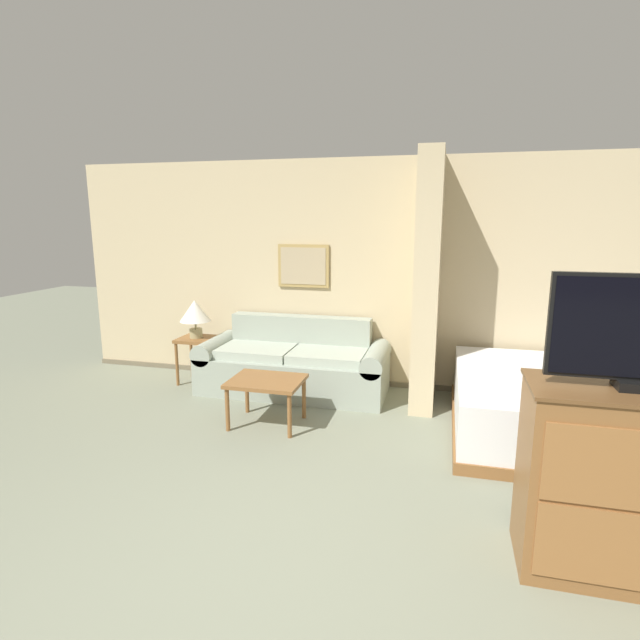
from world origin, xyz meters
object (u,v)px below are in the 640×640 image
(couch, at_px, (294,365))
(tv_dresser, at_px, (627,484))
(coffee_table, at_px, (266,385))
(bed, at_px, (562,406))
(backpack, at_px, (583,353))
(table_lamp, at_px, (195,312))

(couch, distance_m, tv_dresser, 3.58)
(coffee_table, xyz_separation_m, bed, (2.66, 0.41, -0.11))
(couch, bearing_deg, backpack, -9.14)
(couch, distance_m, bed, 2.75)
(coffee_table, distance_m, bed, 2.70)
(coffee_table, bearing_deg, bed, 8.69)
(bed, height_order, backpack, backpack)
(table_lamp, distance_m, bed, 3.99)
(couch, bearing_deg, coffee_table, -88.33)
(bed, xyz_separation_m, backpack, (0.16, 0.11, 0.48))
(coffee_table, bearing_deg, table_lamp, 141.70)
(tv_dresser, bearing_deg, table_lamp, 147.76)
(tv_dresser, bearing_deg, bed, 88.05)
(table_lamp, relative_size, tv_dresser, 0.41)
(table_lamp, bearing_deg, couch, -0.40)
(coffee_table, height_order, backpack, backpack)
(table_lamp, distance_m, tv_dresser, 4.55)
(couch, height_order, tv_dresser, tv_dresser)
(coffee_table, distance_m, tv_dresser, 2.98)
(bed, bearing_deg, coffee_table, -171.31)
(tv_dresser, height_order, backpack, tv_dresser)
(couch, relative_size, table_lamp, 4.70)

